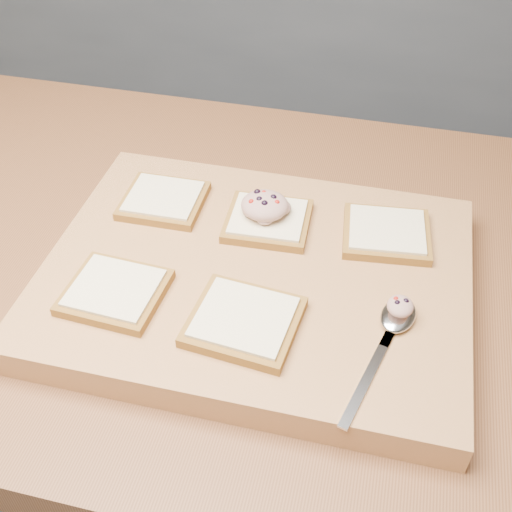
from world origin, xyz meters
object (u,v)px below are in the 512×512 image
at_px(tuna_salad_dollop, 265,205).
at_px(spoon, 394,324).
at_px(cutting_board, 256,279).
at_px(bread_far_center, 268,220).

relative_size(tuna_salad_dollop, spoon, 0.33).
xyz_separation_m(cutting_board, tuna_salad_dollop, (-0.01, 0.09, 0.05)).
bearing_deg(spoon, tuna_salad_dollop, 141.74).
relative_size(bread_far_center, spoon, 0.59).
distance_m(cutting_board, bread_far_center, 0.09).
bearing_deg(spoon, bread_far_center, 141.44).
bearing_deg(tuna_salad_dollop, cutting_board, -84.01).
distance_m(bread_far_center, spoon, 0.24).
relative_size(cutting_board, tuna_salad_dollop, 8.31).
relative_size(cutting_board, bread_far_center, 4.60).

